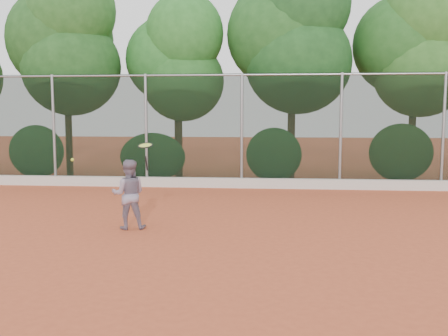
{
  "coord_description": "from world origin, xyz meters",
  "views": [
    {
      "loc": [
        0.86,
        -8.37,
        2.28
      ],
      "look_at": [
        0.0,
        1.0,
        1.25
      ],
      "focal_mm": 40.0,
      "sensor_mm": 36.0,
      "label": 1
    }
  ],
  "objects": [
    {
      "name": "ground",
      "position": [
        0.0,
        0.0,
        0.0
      ],
      "size": [
        80.0,
        80.0,
        0.0
      ],
      "primitive_type": "plane",
      "color": "#BE4F2C",
      "rests_on": "ground"
    },
    {
      "name": "concrete_curb",
      "position": [
        0.0,
        6.82,
        0.15
      ],
      "size": [
        24.0,
        0.2,
        0.3
      ],
      "primitive_type": "cube",
      "color": "beige",
      "rests_on": "ground"
    },
    {
      "name": "tennis_player",
      "position": [
        -1.91,
        1.16,
        0.69
      ],
      "size": [
        0.76,
        0.64,
        1.38
      ],
      "primitive_type": "imported",
      "rotation": [
        0.0,
        0.0,
        3.33
      ],
      "color": "gray",
      "rests_on": "ground"
    },
    {
      "name": "chainlink_fence",
      "position": [
        -0.0,
        7.0,
        1.86
      ],
      "size": [
        24.09,
        0.09,
        3.5
      ],
      "color": "black",
      "rests_on": "ground"
    },
    {
      "name": "foliage_backdrop",
      "position": [
        -0.55,
        8.98,
        4.4
      ],
      "size": [
        23.7,
        3.63,
        7.55
      ],
      "color": "#422C19",
      "rests_on": "ground"
    },
    {
      "name": "tennis_racket",
      "position": [
        -1.51,
        1.0,
        1.63
      ],
      "size": [
        0.32,
        0.32,
        0.55
      ],
      "color": "black",
      "rests_on": "ground"
    },
    {
      "name": "tennis_ball_in_flight",
      "position": [
        -2.94,
        0.91,
        1.39
      ],
      "size": [
        0.06,
        0.06,
        0.06
      ],
      "color": "yellow",
      "rests_on": "ground"
    }
  ]
}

